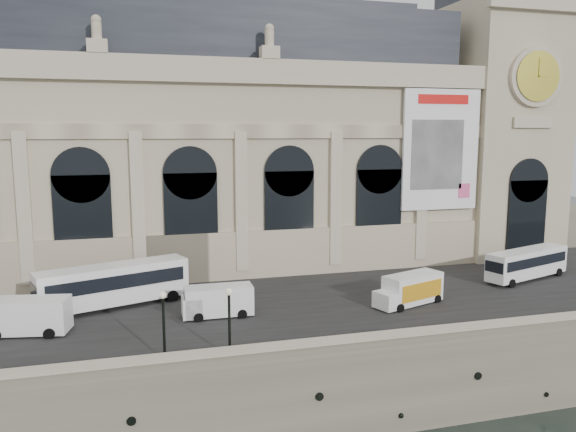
{
  "coord_description": "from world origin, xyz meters",
  "views": [
    {
      "loc": [
        -9.27,
        -33.14,
        20.92
      ],
      "look_at": [
        5.91,
        22.0,
        12.35
      ],
      "focal_mm": 35.0,
      "sensor_mm": 36.0,
      "label": 1
    }
  ],
  "objects_px": {
    "van_b": "(22,316)",
    "lamp_right": "(229,323)",
    "van_c": "(214,301)",
    "box_truck": "(410,290)",
    "bus_left": "(114,284)",
    "lamp_left": "(164,327)",
    "bus_right": "(527,263)"
  },
  "relations": [
    {
      "from": "bus_left",
      "to": "lamp_right",
      "type": "distance_m",
      "value": 15.43
    },
    {
      "from": "bus_left",
      "to": "bus_right",
      "type": "xyz_separation_m",
      "value": [
        40.25,
        -1.52,
        -0.34
      ]
    },
    {
      "from": "van_c",
      "to": "box_truck",
      "type": "distance_m",
      "value": 16.9
    },
    {
      "from": "bus_right",
      "to": "van_c",
      "type": "height_order",
      "value": "bus_right"
    },
    {
      "from": "van_c",
      "to": "van_b",
      "type": "bearing_deg",
      "value": -178.91
    },
    {
      "from": "lamp_left",
      "to": "van_c",
      "type": "bearing_deg",
      "value": 61.47
    },
    {
      "from": "lamp_left",
      "to": "lamp_right",
      "type": "distance_m",
      "value": 4.25
    },
    {
      "from": "lamp_left",
      "to": "bus_right",
      "type": "bearing_deg",
      "value": 17.08
    },
    {
      "from": "bus_left",
      "to": "box_truck",
      "type": "relative_size",
      "value": 1.83
    },
    {
      "from": "box_truck",
      "to": "lamp_right",
      "type": "relative_size",
      "value": 1.46
    },
    {
      "from": "van_b",
      "to": "lamp_right",
      "type": "relative_size",
      "value": 1.35
    },
    {
      "from": "lamp_left",
      "to": "lamp_right",
      "type": "bearing_deg",
      "value": -7.3
    },
    {
      "from": "van_c",
      "to": "lamp_right",
      "type": "xyz_separation_m",
      "value": [
        -0.2,
        -8.66,
        1.09
      ]
    },
    {
      "from": "lamp_left",
      "to": "lamp_right",
      "type": "xyz_separation_m",
      "value": [
        4.22,
        -0.54,
        0.03
      ]
    },
    {
      "from": "bus_right",
      "to": "lamp_right",
      "type": "xyz_separation_m",
      "value": [
        -32.51,
        -11.83,
        0.63
      ]
    },
    {
      "from": "van_c",
      "to": "lamp_left",
      "type": "relative_size",
      "value": 1.21
    },
    {
      "from": "bus_right",
      "to": "van_c",
      "type": "xyz_separation_m",
      "value": [
        -32.31,
        -3.17,
        -0.46
      ]
    },
    {
      "from": "lamp_left",
      "to": "lamp_right",
      "type": "relative_size",
      "value": 0.99
    },
    {
      "from": "van_c",
      "to": "box_truck",
      "type": "bearing_deg",
      "value": -4.38
    },
    {
      "from": "bus_right",
      "to": "box_truck",
      "type": "relative_size",
      "value": 1.54
    },
    {
      "from": "bus_right",
      "to": "lamp_left",
      "type": "relative_size",
      "value": 2.27
    },
    {
      "from": "van_b",
      "to": "box_truck",
      "type": "distance_m",
      "value": 31.17
    },
    {
      "from": "van_b",
      "to": "lamp_right",
      "type": "xyz_separation_m",
      "value": [
        14.11,
        -8.39,
        0.99
      ]
    },
    {
      "from": "bus_left",
      "to": "van_b",
      "type": "height_order",
      "value": "bus_left"
    },
    {
      "from": "van_c",
      "to": "lamp_right",
      "type": "height_order",
      "value": "lamp_right"
    },
    {
      "from": "bus_left",
      "to": "lamp_left",
      "type": "relative_size",
      "value": 2.7
    },
    {
      "from": "box_truck",
      "to": "lamp_right",
      "type": "xyz_separation_m",
      "value": [
        -17.04,
        -7.37,
        1.04
      ]
    },
    {
      "from": "bus_right",
      "to": "lamp_left",
      "type": "xyz_separation_m",
      "value": [
        -36.73,
        -11.29,
        0.6
      ]
    },
    {
      "from": "bus_right",
      "to": "lamp_right",
      "type": "height_order",
      "value": "lamp_right"
    },
    {
      "from": "van_b",
      "to": "van_c",
      "type": "distance_m",
      "value": 14.31
    },
    {
      "from": "van_b",
      "to": "lamp_right",
      "type": "bearing_deg",
      "value": -30.73
    },
    {
      "from": "bus_left",
      "to": "bus_right",
      "type": "bearing_deg",
      "value": -2.16
    }
  ]
}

